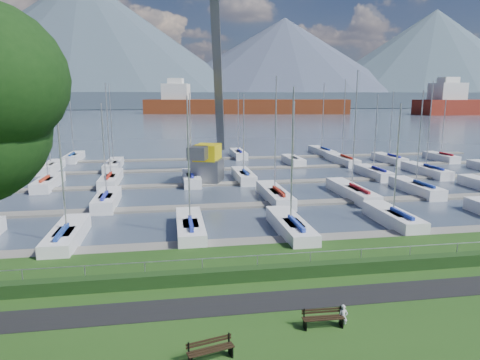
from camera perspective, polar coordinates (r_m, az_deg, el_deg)
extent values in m
cube|color=black|center=(21.61, 6.67, -15.61)|extent=(160.00, 2.00, 0.04)
cube|color=#3F4B5D|center=(281.74, -8.25, 9.05)|extent=(800.00, 540.00, 0.20)
cube|color=#193413|center=(23.73, 4.94, -12.11)|extent=(80.00, 0.70, 0.70)
cylinder|color=#9C9EA5|center=(23.77, 4.73, -9.86)|extent=(80.00, 0.04, 0.04)
cube|color=#3F4D5C|center=(351.57, -8.52, 10.49)|extent=(900.00, 80.00, 12.00)
cone|color=#3E4D5A|center=(430.70, -20.08, 16.94)|extent=(340.00, 340.00, 115.00)
cone|color=#414A5F|center=(447.89, 5.91, 15.36)|extent=(300.00, 300.00, 85.00)
cone|color=#435563|center=(527.29, 24.39, 14.64)|extent=(320.00, 320.00, 100.00)
cube|color=slate|center=(29.76, 1.88, -8.33)|extent=(90.00, 1.60, 0.25)
cube|color=gray|center=(39.19, -0.94, -3.50)|extent=(90.00, 1.60, 0.25)
cube|color=slate|center=(48.84, -2.65, -0.55)|extent=(90.00, 1.60, 0.25)
cube|color=gray|center=(58.61, -3.78, 1.42)|extent=(90.00, 1.60, 0.25)
cube|color=slate|center=(68.45, -4.59, 2.82)|extent=(90.00, 1.60, 0.25)
cube|color=black|center=(17.04, -6.65, -22.78)|extent=(0.16, 0.40, 0.45)
cube|color=black|center=(16.96, -6.88, -21.26)|extent=(0.06, 0.06, 0.40)
cube|color=black|center=(17.49, -1.26, -21.73)|extent=(0.16, 0.40, 0.45)
cube|color=black|center=(17.40, -1.51, -20.25)|extent=(0.06, 0.06, 0.40)
cube|color=black|center=(17.01, -3.74, -21.89)|extent=(1.77, 0.55, 0.04)
cube|color=black|center=(17.13, -3.92, -21.64)|extent=(1.77, 0.55, 0.04)
cube|color=black|center=(17.24, -4.10, -21.39)|extent=(1.77, 0.55, 0.04)
cube|color=black|center=(17.19, -4.17, -20.82)|extent=(1.75, 0.49, 0.08)
cube|color=black|center=(17.13, -4.18, -20.48)|extent=(1.75, 0.49, 0.08)
cube|color=black|center=(19.28, 8.66, -18.47)|extent=(0.07, 0.40, 0.45)
cube|color=black|center=(19.23, 8.54, -17.11)|extent=(0.05, 0.05, 0.40)
cube|color=black|center=(19.76, 13.34, -17.88)|extent=(0.07, 0.40, 0.45)
cube|color=black|center=(19.70, 13.20, -16.56)|extent=(0.05, 0.05, 0.40)
cube|color=black|center=(19.27, 11.21, -17.81)|extent=(1.80, 0.14, 0.04)
cube|color=black|center=(19.39, 11.06, -17.61)|extent=(1.80, 0.14, 0.04)
cube|color=black|center=(19.52, 10.91, -17.40)|extent=(1.80, 0.14, 0.04)
cube|color=black|center=(19.48, 10.88, -16.89)|extent=(1.80, 0.08, 0.08)
cube|color=black|center=(19.42, 10.89, -16.58)|extent=(1.80, 0.08, 0.08)
imported|color=#B9B9C1|center=(19.74, 13.61, -16.91)|extent=(0.44, 0.36, 1.06)
cube|color=#595C61|center=(49.79, -4.34, 1.32)|extent=(4.11, 4.11, 2.60)
cube|color=#D6BF0C|center=(49.47, -4.38, 3.71)|extent=(3.62, 4.09, 1.80)
cube|color=#515258|center=(53.77, -2.98, 13.94)|extent=(2.97, 11.22, 19.89)
cube|color=#55575C|center=(47.38, -5.62, 3.61)|extent=(2.64, 2.76, 1.40)
cube|color=maroon|center=(241.39, 0.84, 9.50)|extent=(112.95, 38.12, 10.00)
cube|color=silver|center=(244.73, -8.51, 11.16)|extent=(16.33, 16.33, 12.00)
cube|color=silver|center=(244.84, -8.56, 12.80)|extent=(9.33, 9.33, 4.00)
cube|color=silver|center=(252.06, 25.88, 10.18)|extent=(14.08, 14.08, 12.00)
cube|color=silver|center=(252.17, 26.01, 11.77)|extent=(8.04, 8.04, 4.00)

